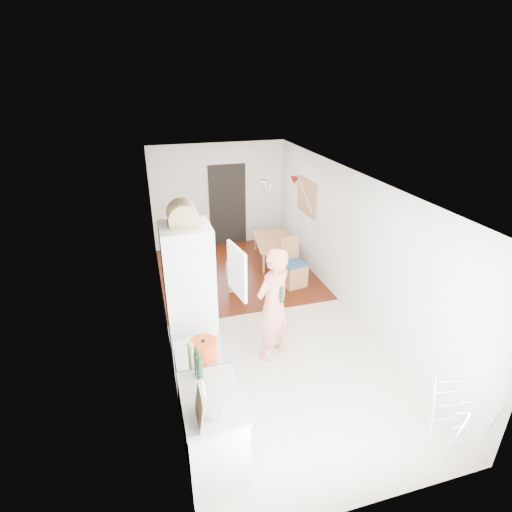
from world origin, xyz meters
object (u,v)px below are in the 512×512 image
person (273,295)px  dining_chair (294,263)px  stool (237,281)px  drying_rack (460,418)px  dining_table (275,252)px

person → dining_chair: size_ratio=2.09×
dining_chair → stool: dining_chair is taller
person → dining_chair: person is taller
person → dining_chair: bearing=-149.3°
stool → person: bearing=-88.8°
drying_rack → dining_chair: bearing=106.9°
dining_table → dining_chair: size_ratio=1.20×
dining_table → person: bearing=169.1°
dining_table → stool: dining_table is taller
dining_table → dining_chair: (-0.00, -1.23, 0.29)m
dining_chair → dining_table: bearing=80.0°
drying_rack → dining_table: bearing=105.7°
person → stool: bearing=-118.9°
dining_table → stool: size_ratio=3.11×
stool → drying_rack: bearing=-70.1°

